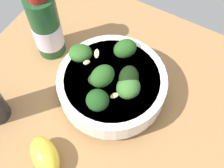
% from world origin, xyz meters
% --- Properties ---
extents(ground_plane, '(0.58, 0.58, 0.04)m').
position_xyz_m(ground_plane, '(0.00, 0.00, -0.02)').
color(ground_plane, '#996D42').
extents(bowl_of_broccoli, '(0.21, 0.22, 0.11)m').
position_xyz_m(bowl_of_broccoli, '(0.03, -0.01, 0.04)').
color(bowl_of_broccoli, white).
rests_on(bowl_of_broccoli, ground_plane).
extents(lemon_wedge, '(0.08, 0.09, 0.05)m').
position_xyz_m(lemon_wedge, '(-0.14, 0.02, 0.02)').
color(lemon_wedge, yellow).
rests_on(lemon_wedge, ground_plane).
extents(bottle_tall, '(0.06, 0.06, 0.17)m').
position_xyz_m(bottle_tall, '(0.06, 0.16, 0.07)').
color(bottle_tall, '#194723').
rests_on(bottle_tall, ground_plane).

